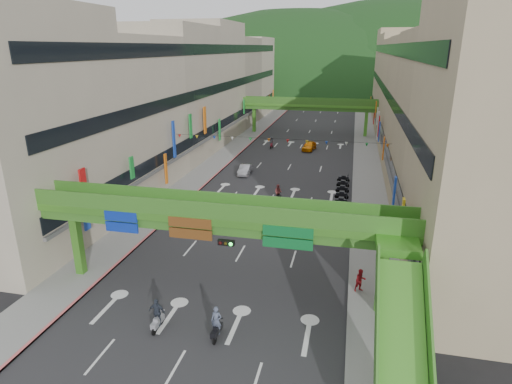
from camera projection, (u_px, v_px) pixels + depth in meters
The scene contains 23 objects.
ground at pixel (188, 345), 25.00m from camera, with size 320.00×320.00×0.00m, color black.
road_slab at pixel (298, 151), 71.16m from camera, with size 18.00×140.00×0.02m, color #28282B.
sidewalk_left at pixel (235, 148), 73.43m from camera, with size 4.00×140.00×0.15m, color gray.
sidewalk_right at pixel (366, 155), 68.84m from camera, with size 4.00×140.00×0.15m, color gray.
curb_left at pixel (245, 148), 73.03m from camera, with size 0.20×140.00×0.18m, color #CC5959.
curb_right at pixel (354, 154), 69.23m from camera, with size 0.20×140.00×0.18m, color gray.
building_row_left at pixel (188, 91), 72.06m from camera, with size 12.80×95.00×19.00m.
building_row_right at pixel (426, 96), 64.16m from camera, with size 12.80×95.00×19.00m.
overpass_near at pixel (228, 229), 28.09m from camera, with size 28.00×12.27×7.10m.
overpass_far at pixel (309, 107), 83.27m from camera, with size 28.00×2.20×7.10m.
hill_left at pixel (296, 89), 175.85m from camera, with size 168.00×140.00×112.00m, color #1C4419.
hill_right at pixel (394, 87), 185.97m from camera, with size 208.00×176.00×128.00m, color #1C4419.
bunting_string at pixel (278, 141), 50.77m from camera, with size 26.00×0.36×0.47m.
scooter_rider_near at pixel (217, 324), 25.30m from camera, with size 0.67×1.60×2.13m.
scooter_rider_mid at pixel (278, 193), 47.61m from camera, with size 0.92×1.60×2.08m.
scooter_rider_left at pixel (157, 314), 26.07m from camera, with size 1.06×1.60×2.15m.
scooter_rider_far at pixel (272, 143), 73.21m from camera, with size 0.84×1.60×1.96m.
parked_scooter_row at pixel (342, 189), 50.89m from camera, with size 1.60×9.35×1.08m.
car_silver at pixel (245, 170), 58.22m from camera, with size 1.39×4.00×1.32m, color #9A98A0.
car_yellow at pixel (309, 146), 71.74m from camera, with size 1.77×4.40×1.50m, color orange.
pedestrian_red at pixel (360, 282), 30.07m from camera, with size 0.82×0.64×1.68m, color red.
pedestrian_dark at pixel (389, 241), 36.40m from camera, with size 0.98×0.41×1.67m, color #24232B.
pedestrian_blue at pixel (360, 213), 42.44m from camera, with size 0.83×0.53×1.78m, color #2D314C.
Camera 1 is at (8.45, -19.38, 16.56)m, focal length 30.00 mm.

